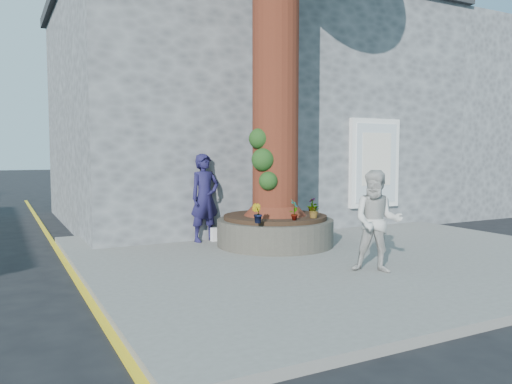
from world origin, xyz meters
name	(u,v)px	position (x,y,z in m)	size (l,w,h in m)	color
ground	(294,277)	(0.00, 0.00, 0.00)	(120.00, 120.00, 0.00)	black
pavement	(334,254)	(1.50, 1.00, 0.06)	(9.00, 8.00, 0.12)	slate
yellow_line	(80,286)	(-3.05, 1.00, 0.00)	(0.10, 30.00, 0.01)	yellow
stone_shop	(239,113)	(2.50, 7.20, 3.16)	(10.30, 8.30, 6.30)	#545659
neighbour_shop	(431,125)	(10.50, 7.20, 3.00)	(6.00, 8.00, 6.00)	#545659
planter	(275,230)	(0.80, 2.00, 0.41)	(2.30, 2.30, 0.60)	black
man	(205,198)	(-0.27, 3.05, 1.03)	(0.66, 0.43, 1.81)	#19173F
woman	(377,221)	(1.05, -0.70, 0.90)	(0.76, 0.59, 1.57)	#BAB7B2
shopping_bag	(216,234)	(-0.06, 2.97, 0.26)	(0.20, 0.12, 0.28)	white
plant_a	(294,210)	(0.72, 1.15, 0.91)	(0.20, 0.14, 0.38)	gray
plant_b	(257,213)	(-0.05, 1.15, 0.89)	(0.19, 0.18, 0.34)	gray
plant_c	(312,205)	(1.65, 1.95, 0.88)	(0.18, 0.18, 0.32)	gray
plant_d	(314,210)	(1.23, 1.26, 0.87)	(0.26, 0.23, 0.29)	gray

